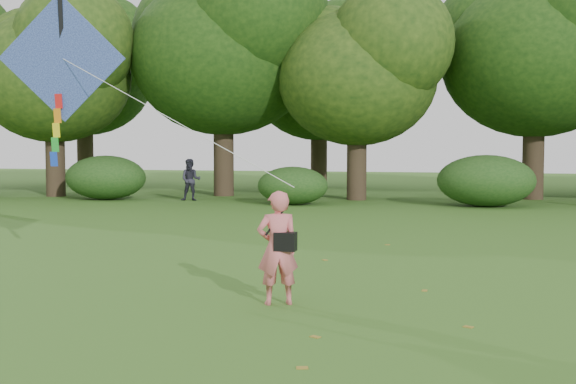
# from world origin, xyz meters

# --- Properties ---
(ground) EXTENTS (100.00, 100.00, 0.00)m
(ground) POSITION_xyz_m (0.00, 0.00, 0.00)
(ground) COLOR #265114
(ground) RESTS_ON ground
(man_kite_flyer) EXTENTS (0.69, 0.58, 1.61)m
(man_kite_flyer) POSITION_xyz_m (-0.44, 0.65, 0.80)
(man_kite_flyer) COLOR #D46468
(man_kite_flyer) RESTS_ON ground
(bystander_left) EXTENTS (0.93, 0.79, 1.68)m
(bystander_left) POSITION_xyz_m (-8.38, 17.98, 0.84)
(bystander_left) COLOR #272633
(bystander_left) RESTS_ON ground
(crossbody_bag) EXTENTS (0.43, 0.20, 0.67)m
(crossbody_bag) POSITION_xyz_m (-0.32, 0.62, 0.91)
(crossbody_bag) COLOR black
(crossbody_bag) RESTS_ON ground
(flying_kite) EXTENTS (5.81, 2.29, 3.26)m
(flying_kite) POSITION_xyz_m (-4.88, 2.59, 3.73)
(flying_kite) COLOR #2530A0
(flying_kite) RESTS_ON ground
(tree_line) EXTENTS (54.70, 15.30, 9.48)m
(tree_line) POSITION_xyz_m (1.67, 22.88, 5.60)
(tree_line) COLOR #3A2D1E
(tree_line) RESTS_ON ground
(shrub_band) EXTENTS (39.15, 3.22, 1.88)m
(shrub_band) POSITION_xyz_m (-0.72, 17.60, 0.86)
(shrub_band) COLOR #264919
(shrub_band) RESTS_ON ground
(fallen_leaves) EXTENTS (11.18, 11.94, 0.01)m
(fallen_leaves) POSITION_xyz_m (-0.64, 1.19, 0.01)
(fallen_leaves) COLOR olive
(fallen_leaves) RESTS_ON ground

